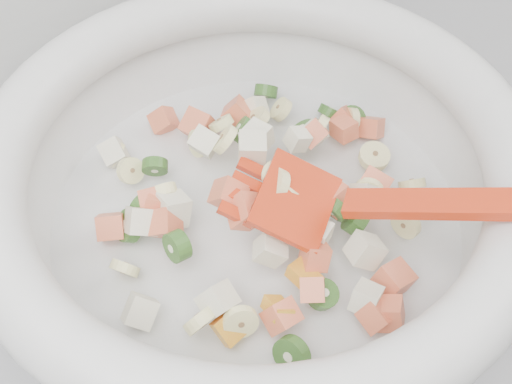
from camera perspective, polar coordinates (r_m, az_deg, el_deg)
name	(u,v)px	position (r m, az deg, el deg)	size (l,w,h in m)	color
mixing_bowl	(257,179)	(0.50, 0.06, 1.17)	(0.43, 0.44, 0.16)	silver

